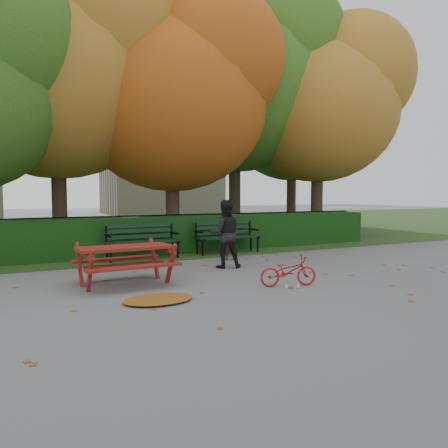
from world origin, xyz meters
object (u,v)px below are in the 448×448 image
bench_right (226,234)px  tree_d (247,75)px  tree_b (70,64)px  picnic_table (125,255)px  tree_c (184,91)px  tree_e (329,100)px  tree_g (301,114)px  child (230,242)px  bicycle (288,271)px  bench_left (142,238)px  adult (225,234)px

bench_right → tree_d: bearing=51.8°
tree_b → tree_d: tree_d is taller
picnic_table → tree_c: bearing=54.9°
tree_e → tree_g: size_ratio=0.95×
child → bicycle: (-0.57, -3.18, -0.19)m
tree_e → bench_left: (-7.82, -2.07, -4.56)m
tree_b → tree_e: 9.03m
tree_c → adult: tree_c is taller
adult → tree_g: bearing=-114.9°
bench_left → picnic_table: bearing=-112.7°
bench_right → adult: size_ratio=1.20×
bench_left → picnic_table: (-1.21, -2.89, 0.03)m
tree_c → tree_d: tree_d is taller
tree_d → adult: bearing=-125.0°
picnic_table → child: size_ratio=1.85×
tree_d → tree_c: bearing=-157.4°
tree_b → adult: 7.34m
tree_g → adult: 12.59m
tree_d → bench_right: size_ratio=5.32×
tree_d → child: 7.97m
bench_left → adult: bearing=-59.6°
tree_b → bicycle: (2.45, -7.40, -5.13)m
bench_right → bicycle: 4.49m
tree_c → bench_right: (0.27, -2.26, -4.30)m
bench_left → child: bearing=-32.0°
tree_c → picnic_table: 7.48m
tree_c → bench_right: 4.87m
tree_g → tree_b: bearing=-164.4°
tree_d → bench_left: (-5.18, -3.53, -5.46)m
tree_d → adult: tree_d is taller
tree_b → tree_g: bearing=15.6°
bench_left → bicycle: 4.55m
bench_right → tree_b: bearing=139.3°
tree_g → adult: (-8.40, -8.17, -4.62)m
tree_e → bench_left: size_ratio=4.53×
tree_b → tree_g: size_ratio=1.03×
child → bench_right: bearing=-94.3°
tree_e → child: bearing=-151.4°
bench_left → bicycle: bench_left is taller
adult → tree_c: bearing=-80.8°
tree_c → tree_e: bearing=-1.9°
tree_c → bench_right: size_ratio=4.44×
tree_b → tree_e: tree_b is taller
adult → picnic_table: bearing=38.5°
tree_b → bench_left: tree_b is taller
tree_d → bicycle: (-3.87, -7.88, -5.71)m
tree_d → child: size_ratio=10.54×
bench_right → child: (-0.52, -1.17, -0.07)m
tree_e → adult: tree_e is taller
tree_e → bicycle: bearing=-135.4°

